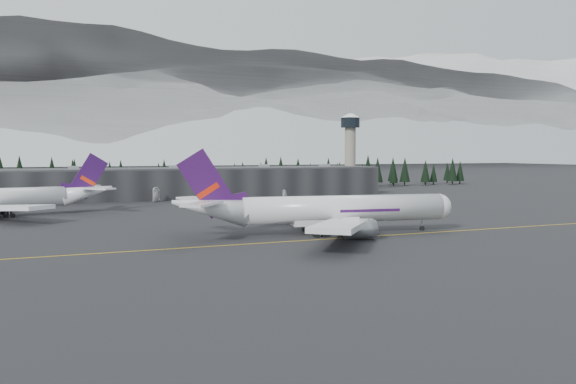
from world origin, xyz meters
name	(u,v)px	position (x,y,z in m)	size (l,w,h in m)	color
ground	(321,238)	(0.00, 0.00, 0.00)	(1400.00, 1400.00, 0.00)	black
taxiline	(325,239)	(0.00, -2.00, 0.01)	(400.00, 0.40, 0.02)	gold
terminal	(198,182)	(0.00, 125.00, 6.30)	(160.00, 30.00, 12.60)	black
control_tower	(350,143)	(75.00, 128.00, 23.41)	(10.00, 10.00, 37.70)	gray
treeline	(182,176)	(0.00, 162.00, 7.50)	(360.00, 20.00, 15.00)	black
mountain_ridge	(96,163)	(0.00, 1000.00, 0.00)	(4400.00, 900.00, 420.00)	white
jet_main	(320,210)	(2.43, 5.69, 5.64)	(67.80, 62.18, 20.01)	silver
jet_parked	(2,199)	(-70.58, 73.21, 5.35)	(64.05, 58.62, 18.99)	white
gse_vehicle_a	(156,200)	(-20.69, 106.88, 0.80)	(2.65, 5.75, 1.60)	silver
gse_vehicle_b	(285,198)	(28.87, 96.61, 0.72)	(1.70, 4.23, 1.44)	#BDBDBF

